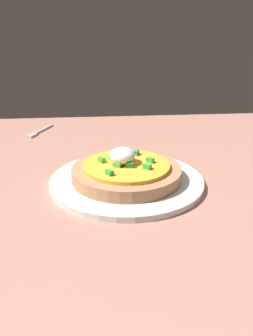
% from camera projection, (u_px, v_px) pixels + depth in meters
% --- Properties ---
extents(dining_table, '(1.20, 0.81, 0.03)m').
position_uv_depth(dining_table, '(147.00, 183.00, 0.70)').
color(dining_table, '#A67261').
rests_on(dining_table, ground).
extents(plate, '(0.26, 0.26, 0.01)m').
position_uv_depth(plate, '(126.00, 182.00, 0.66)').
color(plate, silver).
rests_on(plate, dining_table).
extents(pizza, '(0.18, 0.18, 0.05)m').
position_uv_depth(pizza, '(126.00, 171.00, 0.66)').
color(pizza, '#B17852').
rests_on(pizza, plate).
extents(fork, '(0.05, 0.10, 0.00)m').
position_uv_depth(fork, '(38.00, 132.00, 0.93)').
color(fork, '#B7B7BC').
rests_on(fork, dining_table).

